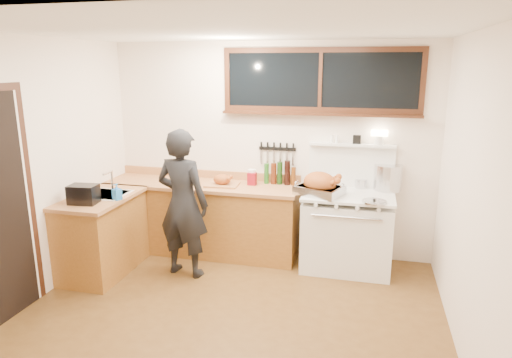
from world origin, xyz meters
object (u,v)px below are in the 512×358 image
(man, at_px, (183,204))
(cutting_board, at_px, (222,181))
(vintage_stove, at_px, (347,229))
(roast_turkey, at_px, (320,186))

(man, bearing_deg, cutting_board, 66.81)
(vintage_stove, relative_size, roast_turkey, 2.68)
(man, height_order, roast_turkey, man)
(vintage_stove, distance_m, man, 1.91)
(man, bearing_deg, vintage_stove, 19.31)
(roast_turkey, bearing_deg, cutting_board, 174.61)
(man, relative_size, roast_turkey, 2.81)
(cutting_board, distance_m, roast_turkey, 1.20)
(vintage_stove, xyz_separation_m, man, (-1.77, -0.62, 0.37))
(vintage_stove, height_order, cutting_board, vintage_stove)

